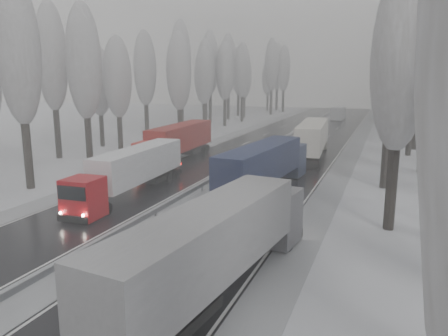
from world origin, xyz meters
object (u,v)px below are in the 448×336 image
Objects in this scene: truck_red_white at (132,169)px; box_truck_distant at (338,113)px; truck_grey_tarp at (220,241)px; truck_blue_box at (266,164)px; truck_cream_box at (313,137)px; truck_red_red at (177,141)px.

box_truck_distant is at bearing 80.77° from truck_red_white.
truck_grey_tarp is 2.04× the size of box_truck_distant.
truck_cream_box reaches higher than truck_blue_box.
truck_cream_box is 25.24m from truck_red_white.
truck_blue_box is at bearing 23.37° from truck_red_white.
truck_grey_tarp is 35.87m from truck_cream_box.
truck_blue_box is 1.10× the size of truck_red_white.
truck_blue_box is at bearing -87.51° from box_truck_distant.
truck_red_red is at bearing -99.98° from box_truck_distant.
truck_red_red is at bearing 149.63° from truck_blue_box.
truck_blue_box is at bearing -97.94° from truck_cream_box.
truck_blue_box is at bearing -38.03° from truck_red_red.
truck_red_white is at bearing -95.36° from box_truck_distant.
truck_blue_box is (-2.89, 18.03, -0.05)m from truck_grey_tarp.
truck_grey_tarp is at bearing -91.68° from truck_cream_box.
truck_grey_tarp is 0.97× the size of truck_cream_box.
truck_blue_box is 0.99× the size of truck_red_red.
truck_red_white reaches higher than box_truck_distant.
truck_grey_tarp is 18.26m from truck_blue_box.
truck_grey_tarp is 86.87m from box_truck_distant.
truck_blue_box is at bearing 106.07° from truck_grey_tarp.
box_truck_distant is (-4.63, 86.74, -0.94)m from truck_grey_tarp.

